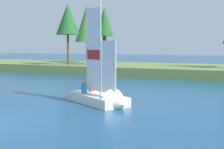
% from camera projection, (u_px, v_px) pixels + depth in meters
% --- Properties ---
extents(shore_bank, '(80.00, 10.63, 0.96)m').
position_uv_depth(shore_bank, '(164.00, 70.00, 34.36)').
color(shore_bank, olive).
rests_on(shore_bank, ground).
extents(shoreline_tree_left, '(3.02, 3.02, 7.23)m').
position_uv_depth(shoreline_tree_left, '(87.00, 23.00, 39.51)').
color(shoreline_tree_left, brown).
rests_on(shoreline_tree_left, shore_bank).
extents(shoreline_tree_midleft, '(2.52, 2.52, 6.67)m').
position_uv_depth(shoreline_tree_midleft, '(68.00, 19.00, 34.75)').
color(shoreline_tree_midleft, brown).
rests_on(shoreline_tree_midleft, shore_bank).
extents(shoreline_tree_centre, '(2.05, 2.05, 6.19)m').
position_uv_depth(shoreline_tree_centre, '(104.00, 23.00, 34.46)').
color(shoreline_tree_centre, brown).
rests_on(shoreline_tree_centre, shore_bank).
extents(sailboat, '(4.58, 3.48, 6.08)m').
position_uv_depth(sailboat, '(104.00, 97.00, 16.47)').
color(sailboat, silver).
rests_on(sailboat, ground).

